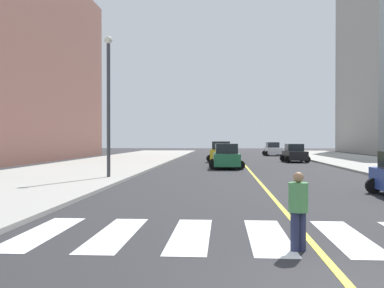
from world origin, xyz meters
name	(u,v)px	position (x,y,z in m)	size (l,w,h in m)	color
sidewalk_kerb_west	(53,176)	(-12.20, 20.00, 0.07)	(10.00, 120.00, 0.15)	#9E9B93
crosswalk_paint	(307,237)	(0.00, 4.00, 0.01)	(13.50, 4.00, 0.01)	silver
lane_divider_paint	(242,161)	(0.00, 40.00, 0.01)	(0.16, 80.00, 0.01)	yellow
car_green_nearest	(226,157)	(-1.67, 28.43, 0.91)	(2.81, 4.41, 1.94)	#236B42
car_black_second	(295,154)	(5.24, 39.14, 0.85)	(2.66, 4.15, 1.82)	black
car_silver_fourth	(223,149)	(-1.97, 59.23, 0.88)	(2.73, 4.26, 1.87)	#B7B7BC
car_yellow_fifth	(221,152)	(-2.08, 39.42, 0.97)	(2.98, 4.68, 2.06)	gold
car_white_sixth	(273,149)	(5.04, 57.10, 0.88)	(2.75, 4.28, 1.88)	silver
pedestrian_crossing	(298,207)	(-0.42, 2.66, 0.88)	(0.40, 0.40, 1.60)	#232847
street_lamp	(108,95)	(-8.38, 18.47, 4.80)	(0.44, 0.44, 7.93)	#38383D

